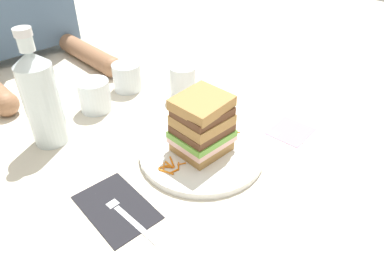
# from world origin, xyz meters

# --- Properties ---
(ground_plane) EXTENTS (3.00, 3.00, 0.00)m
(ground_plane) POSITION_xyz_m (0.00, 0.00, 0.00)
(ground_plane) COLOR beige
(main_plate) EXTENTS (0.26, 0.26, 0.01)m
(main_plate) POSITION_xyz_m (0.00, -0.01, 0.01)
(main_plate) COLOR white
(main_plate) RESTS_ON ground_plane
(sandwich) EXTENTS (0.11, 0.10, 0.13)m
(sandwich) POSITION_xyz_m (0.00, -0.01, 0.08)
(sandwich) COLOR #A87A42
(sandwich) RESTS_ON main_plate
(carrot_shred_0) EXTENTS (0.03, 0.01, 0.00)m
(carrot_shred_0) POSITION_xyz_m (-0.09, 0.00, 0.02)
(carrot_shred_0) COLOR orange
(carrot_shred_0) RESTS_ON main_plate
(carrot_shred_1) EXTENTS (0.02, 0.02, 0.00)m
(carrot_shred_1) POSITION_xyz_m (-0.09, -0.00, 0.02)
(carrot_shred_1) COLOR orange
(carrot_shred_1) RESTS_ON main_plate
(carrot_shred_2) EXTENTS (0.02, 0.01, 0.00)m
(carrot_shred_2) POSITION_xyz_m (-0.06, -0.02, 0.02)
(carrot_shred_2) COLOR orange
(carrot_shred_2) RESTS_ON main_plate
(carrot_shred_3) EXTENTS (0.02, 0.02, 0.00)m
(carrot_shred_3) POSITION_xyz_m (-0.07, -0.02, 0.02)
(carrot_shred_3) COLOR orange
(carrot_shred_3) RESTS_ON main_plate
(carrot_shred_4) EXTENTS (0.02, 0.03, 0.00)m
(carrot_shred_4) POSITION_xyz_m (-0.07, -0.00, 0.02)
(carrot_shred_4) COLOR orange
(carrot_shred_4) RESTS_ON main_plate
(carrot_shred_5) EXTENTS (0.02, 0.01, 0.00)m
(carrot_shred_5) POSITION_xyz_m (-0.09, -0.02, 0.02)
(carrot_shred_5) COLOR orange
(carrot_shred_5) RESTS_ON main_plate
(carrot_shred_6) EXTENTS (0.01, 0.02, 0.00)m
(carrot_shred_6) POSITION_xyz_m (-0.08, 0.00, 0.02)
(carrot_shred_6) COLOR orange
(carrot_shred_6) RESTS_ON main_plate
(carrot_shred_7) EXTENTS (0.02, 0.02, 0.00)m
(carrot_shred_7) POSITION_xyz_m (-0.09, -0.01, 0.02)
(carrot_shred_7) COLOR orange
(carrot_shred_7) RESTS_ON main_plate
(carrot_shred_8) EXTENTS (0.02, 0.03, 0.00)m
(carrot_shred_8) POSITION_xyz_m (-0.10, -0.01, 0.02)
(carrot_shred_8) COLOR orange
(carrot_shred_8) RESTS_ON main_plate
(carrot_shred_9) EXTENTS (0.03, 0.00, 0.00)m
(carrot_shred_9) POSITION_xyz_m (0.09, 0.01, 0.02)
(carrot_shred_9) COLOR orange
(carrot_shred_9) RESTS_ON main_plate
(carrot_shred_10) EXTENTS (0.02, 0.03, 0.00)m
(carrot_shred_10) POSITION_xyz_m (0.08, 0.01, 0.02)
(carrot_shred_10) COLOR orange
(carrot_shred_10) RESTS_ON main_plate
(carrot_shred_11) EXTENTS (0.02, 0.02, 0.00)m
(carrot_shred_11) POSITION_xyz_m (0.10, -0.02, 0.02)
(carrot_shred_11) COLOR orange
(carrot_shred_11) RESTS_ON main_plate
(carrot_shred_12) EXTENTS (0.01, 0.02, 0.00)m
(carrot_shred_12) POSITION_xyz_m (0.09, 0.01, 0.02)
(carrot_shred_12) COLOR orange
(carrot_shred_12) RESTS_ON main_plate
(carrot_shred_13) EXTENTS (0.01, 0.03, 0.00)m
(carrot_shred_13) POSITION_xyz_m (0.08, 0.00, 0.02)
(carrot_shred_13) COLOR orange
(carrot_shred_13) RESTS_ON main_plate
(carrot_shred_14) EXTENTS (0.02, 0.02, 0.00)m
(carrot_shred_14) POSITION_xyz_m (0.07, -0.01, 0.02)
(carrot_shred_14) COLOR orange
(carrot_shred_14) RESTS_ON main_plate
(carrot_shred_15) EXTENTS (0.02, 0.00, 0.00)m
(carrot_shred_15) POSITION_xyz_m (0.07, -0.03, 0.02)
(carrot_shred_15) COLOR orange
(carrot_shred_15) RESTS_ON main_plate
(carrot_shred_16) EXTENTS (0.00, 0.02, 0.00)m
(carrot_shred_16) POSITION_xyz_m (0.08, -0.03, 0.02)
(carrot_shred_16) COLOR orange
(carrot_shred_16) RESTS_ON main_plate
(carrot_shred_17) EXTENTS (0.03, 0.02, 0.00)m
(carrot_shred_17) POSITION_xyz_m (0.07, -0.01, 0.02)
(carrot_shred_17) COLOR orange
(carrot_shred_17) RESTS_ON main_plate
(napkin_dark) EXTENTS (0.11, 0.16, 0.00)m
(napkin_dark) POSITION_xyz_m (-0.22, -0.01, 0.00)
(napkin_dark) COLOR black
(napkin_dark) RESTS_ON ground_plane
(fork) EXTENTS (0.02, 0.17, 0.00)m
(fork) POSITION_xyz_m (-0.22, -0.03, 0.00)
(fork) COLOR silver
(fork) RESTS_ON napkin_dark
(knife) EXTENTS (0.03, 0.20, 0.00)m
(knife) POSITION_xyz_m (0.17, 0.01, 0.00)
(knife) COLOR silver
(knife) RESTS_ON ground_plane
(juice_glass) EXTENTS (0.07, 0.07, 0.09)m
(juice_glass) POSITION_xyz_m (0.14, 0.20, 0.04)
(juice_glass) COLOR white
(juice_glass) RESTS_ON ground_plane
(water_bottle) EXTENTS (0.07, 0.07, 0.26)m
(water_bottle) POSITION_xyz_m (-0.21, 0.26, 0.11)
(water_bottle) COLOR silver
(water_bottle) RESTS_ON ground_plane
(empty_tumbler_0) EXTENTS (0.08, 0.08, 0.08)m
(empty_tumbler_0) POSITION_xyz_m (0.06, 0.34, 0.04)
(empty_tumbler_0) COLOR silver
(empty_tumbler_0) RESTS_ON ground_plane
(empty_tumbler_1) EXTENTS (0.08, 0.08, 0.08)m
(empty_tumbler_1) POSITION_xyz_m (-0.06, 0.31, 0.04)
(empty_tumbler_1) COLOR silver
(empty_tumbler_1) RESTS_ON ground_plane
(napkin_pink) EXTENTS (0.10, 0.09, 0.00)m
(napkin_pink) POSITION_xyz_m (0.21, -0.10, 0.00)
(napkin_pink) COLOR pink
(napkin_pink) RESTS_ON ground_plane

